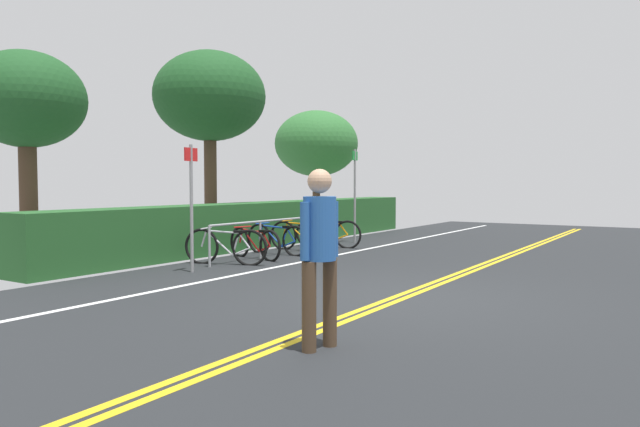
{
  "coord_description": "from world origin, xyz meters",
  "views": [
    {
      "loc": [
        -7.57,
        -3.48,
        1.61
      ],
      "look_at": [
        2.52,
        3.0,
        0.99
      ],
      "focal_mm": 32.86,
      "sensor_mm": 36.0,
      "label": 1
    }
  ],
  "objects": [
    {
      "name": "bicycle_1",
      "position": [
        2.15,
        4.43,
        0.33
      ],
      "size": [
        0.56,
        1.71,
        0.7
      ],
      "color": "black",
      "rests_on": "ground_plane"
    },
    {
      "name": "sign_post_near",
      "position": [
        0.07,
        4.2,
        1.39
      ],
      "size": [
        0.36,
        0.08,
        2.31
      ],
      "color": "gray",
      "rests_on": "ground_plane"
    },
    {
      "name": "bike_rack",
      "position": [
        3.06,
        4.37,
        0.61
      ],
      "size": [
        4.74,
        0.05,
        0.82
      ],
      "color": "#9EA0A5",
      "rests_on": "ground_plane"
    },
    {
      "name": "tree_far_right",
      "position": [
        9.88,
        7.89,
        3.01
      ],
      "size": [
        2.95,
        2.95,
        4.19
      ],
      "color": "#473323",
      "rests_on": "ground_plane"
    },
    {
      "name": "bicycle_0",
      "position": [
        1.15,
        4.36,
        0.36
      ],
      "size": [
        0.65,
        1.7,
        0.76
      ],
      "color": "black",
      "rests_on": "ground_plane"
    },
    {
      "name": "hedge_backdrop",
      "position": [
        4.56,
        5.99,
        0.56
      ],
      "size": [
        13.69,
        0.99,
        1.12
      ],
      "primitive_type": "cube",
      "color": "#235626",
      "rests_on": "ground_plane"
    },
    {
      "name": "pedestrian",
      "position": [
        -2.84,
        -0.44,
        1.01
      ],
      "size": [
        0.48,
        0.32,
        1.75
      ],
      "color": "#4C3826",
      "rests_on": "ground_plane"
    },
    {
      "name": "centre_line_yellow_outer",
      "position": [
        0.0,
        0.08,
        0.0
      ],
      "size": [
        29.52,
        0.1,
        0.0
      ],
      "primitive_type": "cube",
      "color": "gold",
      "rests_on": "ground_plane"
    },
    {
      "name": "ground_plane",
      "position": [
        0.0,
        0.0,
        -0.03
      ],
      "size": [
        32.8,
        10.54,
        0.05
      ],
      "primitive_type": "cube",
      "color": "#232628"
    },
    {
      "name": "tree_mid",
      "position": [
        3.66,
        7.11,
        3.82
      ],
      "size": [
        2.87,
        2.87,
        5.01
      ],
      "color": "#473323",
      "rests_on": "ground_plane"
    },
    {
      "name": "centre_line_yellow_inner",
      "position": [
        0.0,
        -0.08,
        0.0
      ],
      "size": [
        29.52,
        0.1,
        0.0
      ],
      "primitive_type": "cube",
      "color": "gold",
      "rests_on": "ground_plane"
    },
    {
      "name": "bicycle_3",
      "position": [
        3.99,
        4.43,
        0.35
      ],
      "size": [
        0.46,
        1.81,
        0.75
      ],
      "color": "black",
      "rests_on": "ground_plane"
    },
    {
      "name": "bicycle_2",
      "position": [
        3.05,
        4.51,
        0.34
      ],
      "size": [
        0.46,
        1.77,
        0.73
      ],
      "color": "black",
      "rests_on": "ground_plane"
    },
    {
      "name": "sign_post_far",
      "position": [
        6.33,
        4.33,
        1.51
      ],
      "size": [
        0.36,
        0.09,
        2.54
      ],
      "color": "gray",
      "rests_on": "ground_plane"
    },
    {
      "name": "tree_near_left",
      "position": [
        -1.04,
        7.49,
        3.18
      ],
      "size": [
        2.25,
        2.25,
        4.18
      ],
      "color": "#473323",
      "rests_on": "ground_plane"
    },
    {
      "name": "bike_lane_stripe_white",
      "position": [
        0.0,
        3.28,
        0.0
      ],
      "size": [
        29.52,
        0.12,
        0.0
      ],
      "primitive_type": "cube",
      "color": "white",
      "rests_on": "ground_plane"
    },
    {
      "name": "bicycle_4",
      "position": [
        4.92,
        4.3,
        0.35
      ],
      "size": [
        0.47,
        1.78,
        0.74
      ],
      "color": "black",
      "rests_on": "ground_plane"
    }
  ]
}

